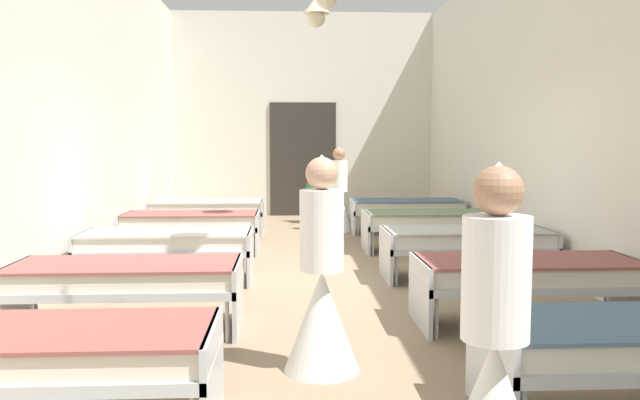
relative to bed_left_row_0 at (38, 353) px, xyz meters
name	(u,v)px	position (x,y,z in m)	size (l,w,h in m)	color
ground_plane	(318,285)	(1.70, 3.80, -0.49)	(6.10, 13.80, 0.10)	#8C755B
room_shell	(314,97)	(1.70, 5.05, 1.71)	(5.90, 13.40, 4.29)	silver
bed_left_row_0	(38,353)	(0.00, 0.00, 0.00)	(1.90, 0.84, 0.57)	#B7BCC1
bed_left_row_1	(125,279)	(0.00, 1.90, 0.00)	(1.90, 0.84, 0.57)	#B7BCC1
bed_right_row_1	(528,275)	(3.40, 1.90, 0.00)	(1.90, 0.84, 0.57)	#B7BCC1
bed_left_row_2	(167,243)	(0.00, 3.80, 0.00)	(1.90, 0.84, 0.57)	#B7BCC1
bed_right_row_2	(467,241)	(3.40, 3.80, 0.00)	(1.90, 0.84, 0.57)	#B7BCC1
bed_left_row_3	(191,222)	(0.00, 5.70, 0.00)	(1.90, 0.84, 0.57)	#B7BCC1
bed_right_row_3	(430,221)	(3.40, 5.70, 0.00)	(1.90, 0.84, 0.57)	#B7BCC1
bed_left_row_4	(207,209)	(0.00, 7.60, 0.00)	(1.90, 0.84, 0.57)	#B7BCC1
bed_right_row_4	(406,208)	(3.40, 7.60, 0.00)	(1.90, 0.84, 0.57)	#B7BCC1
nurse_near_aisle	(322,295)	(1.58, 0.87, 0.09)	(0.52, 0.52, 1.49)	white
nurse_mid_aisle	(494,377)	(2.25, -0.72, 0.09)	(0.52, 0.52, 1.49)	white
nurse_far_aisle	(339,201)	(2.27, 7.87, 0.09)	(0.52, 0.52, 1.49)	white
potted_plant	(315,183)	(1.90, 9.09, 0.33)	(0.47, 0.47, 1.26)	brown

